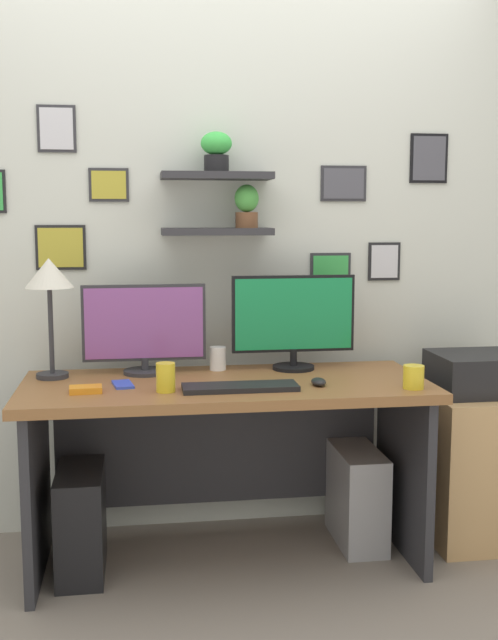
% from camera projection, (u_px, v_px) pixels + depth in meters
% --- Properties ---
extents(ground_plane, '(8.00, 8.00, 0.00)m').
position_uv_depth(ground_plane, '(227.00, 560.00, 3.18)').
color(ground_plane, gray).
extents(back_wall_assembly, '(4.40, 0.24, 2.70)m').
position_uv_depth(back_wall_assembly, '(214.00, 227.00, 3.42)').
color(back_wall_assembly, silver).
rests_on(back_wall_assembly, ground).
extents(desk, '(1.62, 0.68, 0.75)m').
position_uv_depth(desk, '(225.00, 429.00, 3.16)').
color(desk, brown).
rests_on(desk, ground).
extents(monitor_left, '(0.51, 0.18, 0.37)m').
position_uv_depth(monitor_left, '(144.00, 328.00, 3.22)').
color(monitor_left, '#2D2D33').
rests_on(monitor_left, desk).
extents(monitor_right, '(0.53, 0.18, 0.40)m').
position_uv_depth(monitor_right, '(293.00, 319.00, 3.31)').
color(monitor_right, black).
rests_on(monitor_right, desk).
extents(keyboard, '(0.44, 0.14, 0.02)m').
position_uv_depth(keyboard, '(240.00, 387.00, 2.94)').
color(keyboard, black).
rests_on(keyboard, desk).
extents(computer_mouse, '(0.06, 0.09, 0.03)m').
position_uv_depth(computer_mouse, '(319.00, 382.00, 3.01)').
color(computer_mouse, black).
rests_on(computer_mouse, desk).
extents(desk_lamp, '(0.19, 0.19, 0.49)m').
position_uv_depth(desk_lamp, '(49.00, 282.00, 3.10)').
color(desk_lamp, '#2D2D33').
rests_on(desk_lamp, desk).
extents(cell_phone, '(0.09, 0.15, 0.01)m').
position_uv_depth(cell_phone, '(123.00, 384.00, 3.01)').
color(cell_phone, blue).
rests_on(cell_phone, desk).
extents(coffee_mug, '(0.08, 0.08, 0.09)m').
position_uv_depth(coffee_mug, '(414.00, 377.00, 2.95)').
color(coffee_mug, yellow).
rests_on(coffee_mug, desk).
extents(pen_cup, '(0.07, 0.07, 0.10)m').
position_uv_depth(pen_cup, '(218.00, 358.00, 3.31)').
color(pen_cup, white).
rests_on(pen_cup, desk).
extents(scissors_tray, '(0.13, 0.09, 0.02)m').
position_uv_depth(scissors_tray, '(86.00, 389.00, 2.89)').
color(scissors_tray, orange).
rests_on(scissors_tray, desk).
extents(water_cup, '(0.07, 0.07, 0.11)m').
position_uv_depth(water_cup, '(166.00, 377.00, 2.90)').
color(water_cup, yellow).
rests_on(water_cup, desk).
extents(drawer_cabinet, '(0.44, 0.50, 0.65)m').
position_uv_depth(drawer_cabinet, '(474.00, 464.00, 3.39)').
color(drawer_cabinet, tan).
rests_on(drawer_cabinet, ground).
extents(printer, '(0.38, 0.34, 0.17)m').
position_uv_depth(printer, '(478.00, 373.00, 3.33)').
color(printer, black).
rests_on(printer, drawer_cabinet).
extents(computer_tower_left, '(0.18, 0.40, 0.42)m').
position_uv_depth(computer_tower_left, '(81.00, 521.00, 3.05)').
color(computer_tower_left, black).
rests_on(computer_tower_left, ground).
extents(computer_tower_right, '(0.18, 0.40, 0.41)m').
position_uv_depth(computer_tower_right, '(357.00, 496.00, 3.33)').
color(computer_tower_right, '#99999E').
rests_on(computer_tower_right, ground).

